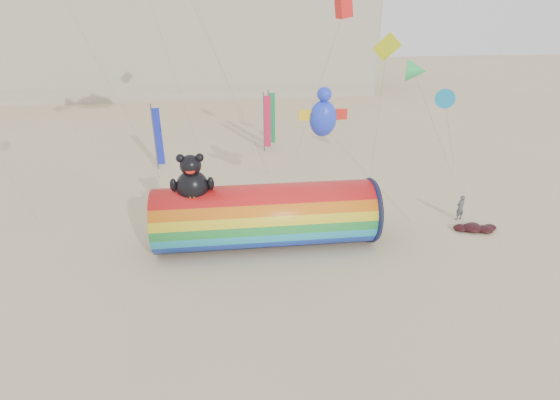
{
  "coord_description": "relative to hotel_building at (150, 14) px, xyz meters",
  "views": [
    {
      "loc": [
        -2.06,
        -20.03,
        12.56
      ],
      "look_at": [
        0.5,
        1.5,
        2.4
      ],
      "focal_mm": 28.0,
      "sensor_mm": 36.0,
      "label": 1
    }
  ],
  "objects": [
    {
      "name": "windsock_assembly",
      "position": [
        11.66,
        -44.96,
        -8.48
      ],
      "size": [
        11.97,
        3.65,
        5.52
      ],
      "color": "red",
      "rests_on": "ground"
    },
    {
      "name": "hotel_building",
      "position": [
        0.0,
        0.0,
        0.0
      ],
      "size": [
        60.4,
        15.4,
        20.6
      ],
      "color": "#B7AD99",
      "rests_on": "ground"
    },
    {
      "name": "fabric_bundle",
      "position": [
        24.02,
        -44.93,
        -10.14
      ],
      "size": [
        2.62,
        1.35,
        0.41
      ],
      "color": "#3E0B0F",
      "rests_on": "ground"
    },
    {
      "name": "ground",
      "position": [
        12.0,
        -45.95,
        -10.31
      ],
      "size": [
        160.0,
        160.0,
        0.0
      ],
      "primitive_type": "plane",
      "color": "#CCB58C",
      "rests_on": "ground"
    },
    {
      "name": "festival_banners",
      "position": [
        10.4,
        -29.71,
        -7.67
      ],
      "size": [
        9.96,
        4.64,
        5.2
      ],
      "color": "#59595E",
      "rests_on": "ground"
    },
    {
      "name": "kite_handler",
      "position": [
        23.75,
        -43.46,
        -9.5
      ],
      "size": [
        0.68,
        0.54,
        1.62
      ],
      "primitive_type": "imported",
      "rotation": [
        0.0,
        0.0,
        3.44
      ],
      "color": "#4C4E53",
      "rests_on": "ground"
    }
  ]
}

